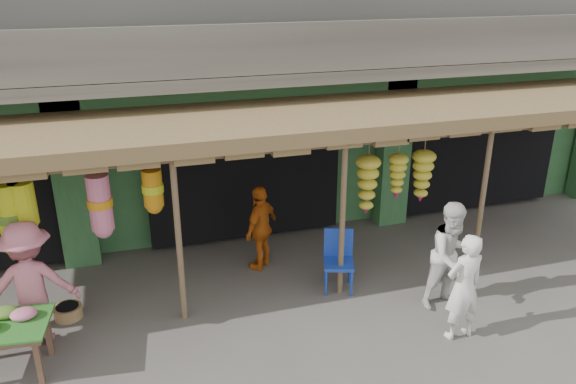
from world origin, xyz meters
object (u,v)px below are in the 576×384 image
object	(u,v)px
person_vendor	(261,227)
person_shopper	(31,284)
blue_chair	(338,256)
person_right	(452,256)
person_front	(464,287)

from	to	relation	value
person_vendor	person_shopper	bearing A→B (deg)	-26.68
blue_chair	person_right	distance (m)	1.77
person_right	person_shopper	xyz separation A→B (m)	(-5.96, 0.85, 0.06)
person_shopper	blue_chair	bearing A→B (deg)	-176.77
blue_chair	person_front	size ratio (longest dim) A/B	0.62
person_front	person_right	distance (m)	0.81
blue_chair	person_front	xyz separation A→B (m)	(1.14, -1.76, 0.25)
blue_chair	person_front	distance (m)	2.11
person_right	person_vendor	bearing A→B (deg)	135.42
blue_chair	person_right	world-z (taller)	person_right
blue_chair	person_vendor	distance (m)	1.45
person_front	person_vendor	xyz separation A→B (m)	(-2.17, 2.76, -0.04)
person_front	person_shopper	world-z (taller)	person_shopper
blue_chair	person_vendor	xyz separation A→B (m)	(-1.03, 1.00, 0.21)
person_front	person_right	size ratio (longest dim) A/B	0.94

